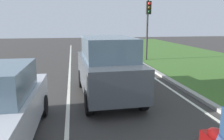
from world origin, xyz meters
name	(u,v)px	position (x,y,z in m)	size (l,w,h in m)	color
ground_plane	(82,73)	(0.00, 14.00, 0.00)	(60.00, 60.00, 0.00)	#383533
lane_line_center	(70,74)	(-0.70, 14.00, 0.00)	(0.12, 32.00, 0.01)	silver
lane_line_right_edge	(144,71)	(3.60, 14.00, 0.00)	(0.12, 32.00, 0.01)	silver
grass_verge_right	(220,68)	(8.50, 14.00, 0.03)	(9.00, 48.00, 0.06)	#3D6628
curb_right	(152,70)	(4.10, 14.00, 0.06)	(0.24, 48.00, 0.12)	#9E9B93
car_suv_ahead	(108,67)	(0.78, 9.70, 1.17)	(2.10, 4.56, 2.28)	#474C51
traffic_light_near_right	(148,19)	(4.91, 17.47, 3.05)	(0.32, 0.50, 4.54)	#2D2D2D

